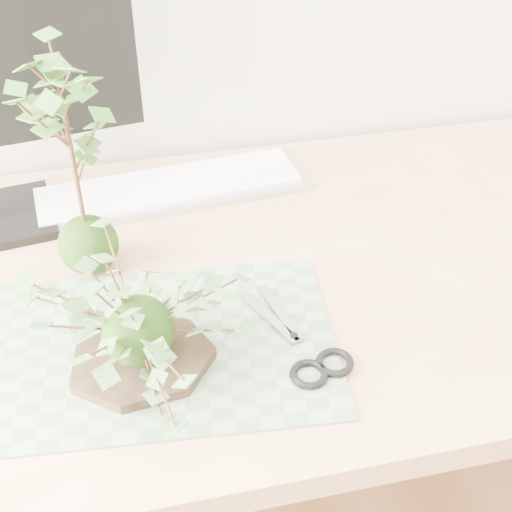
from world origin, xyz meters
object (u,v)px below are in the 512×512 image
Objects in this scene: maple_kokedama at (64,111)px; ivy_kokedama at (134,305)px; keyboard at (170,189)px; desk at (208,323)px.

ivy_kokedama is at bearing -76.18° from maple_kokedama.
maple_kokedama is 0.75× the size of keyboard.
desk is 3.39× the size of keyboard.
desk is at bearing -90.36° from keyboard.
keyboard is at bearing 95.02° from desk.
maple_kokedama reaches higher than ivy_kokedama.
desk is 4.50× the size of maple_kokedama.
maple_kokedama is at bearing 103.82° from ivy_kokedama.
ivy_kokedama reaches higher than keyboard.
keyboard is (0.13, 0.17, -0.24)m from maple_kokedama.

